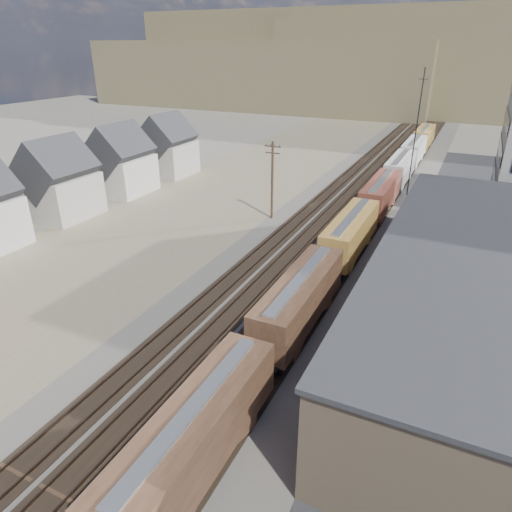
% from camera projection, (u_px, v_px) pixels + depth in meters
% --- Properties ---
extents(ground, '(300.00, 300.00, 0.00)m').
position_uv_depth(ground, '(87.00, 512.00, 22.40)').
color(ground, '#6B6356').
rests_on(ground, ground).
extents(ballast_bed, '(18.00, 200.00, 0.06)m').
position_uv_depth(ballast_bed, '(351.00, 209.00, 63.30)').
color(ballast_bed, '#4C4742').
rests_on(ballast_bed, ground).
extents(dirt_yard, '(24.00, 180.00, 0.03)m').
position_uv_depth(dirt_yard, '(190.00, 210.00, 62.92)').
color(dirt_yard, '#6E664B').
rests_on(dirt_yard, ground).
extents(rail_tracks, '(11.40, 200.00, 0.24)m').
position_uv_depth(rail_tracks, '(347.00, 208.00, 63.48)').
color(rail_tracks, black).
rests_on(rail_tracks, ground).
extents(freight_train, '(3.00, 119.74, 4.46)m').
position_uv_depth(freight_train, '(367.00, 211.00, 54.21)').
color(freight_train, black).
rests_on(freight_train, ground).
extents(warehouse, '(12.40, 40.40, 7.25)m').
position_uv_depth(warehouse, '(461.00, 287.00, 35.48)').
color(warehouse, '#A08564').
rests_on(warehouse, ground).
extents(utility_pole_north, '(2.20, 0.32, 10.00)m').
position_uv_depth(utility_pole_north, '(272.00, 179.00, 57.84)').
color(utility_pole_north, '#382619').
rests_on(utility_pole_north, ground).
extents(radio_mast, '(1.20, 0.16, 18.00)m').
position_uv_depth(radio_mast, '(416.00, 134.00, 65.31)').
color(radio_mast, black).
rests_on(radio_mast, ground).
extents(townhouse_row, '(8.15, 68.16, 10.47)m').
position_uv_depth(townhouse_row, '(19.00, 197.00, 54.28)').
color(townhouse_row, '#B7B2A8').
rests_on(townhouse_row, ground).
extents(hills_north, '(265.00, 80.00, 32.00)m').
position_uv_depth(hills_north, '(445.00, 66.00, 153.78)').
color(hills_north, brown).
rests_on(hills_north, ground).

